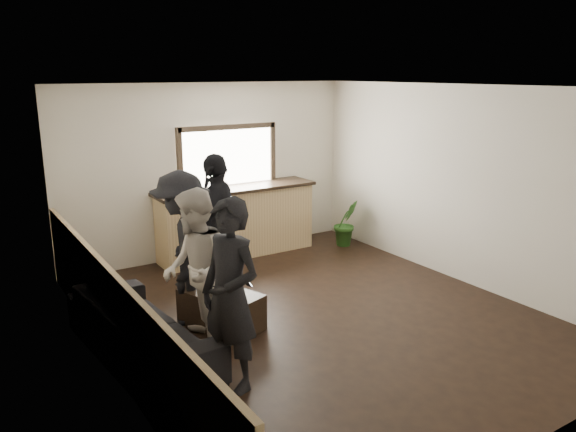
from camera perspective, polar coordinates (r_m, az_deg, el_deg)
ground at (r=7.14m, az=2.79°, el=-10.06°), size 5.00×6.00×0.01m
room_shell at (r=6.28m, az=-2.55°, el=0.67°), size 5.01×6.01×2.80m
bar_counter at (r=9.26m, az=-5.29°, el=-0.11°), size 2.70×0.68×2.13m
sofa at (r=6.28m, az=-14.68°, el=-10.89°), size 1.07×2.29×0.65m
coffee_table at (r=6.82m, az=-6.81°, el=-9.39°), size 0.84×1.10×0.43m
cup_a at (r=6.78m, az=-8.54°, el=-7.20°), size 0.17×0.17×0.09m
cup_b at (r=6.69m, az=-5.45°, el=-7.34°), size 0.15×0.15×0.10m
potted_plant at (r=9.83m, az=5.92°, el=-0.70°), size 0.45×0.37×0.81m
person_a at (r=5.33m, az=-5.87°, el=-8.03°), size 0.63×0.78×1.87m
person_b at (r=6.12m, az=-9.41°, el=-5.54°), size 0.93×1.04×1.78m
person_c at (r=6.80m, az=-10.67°, el=-3.23°), size 1.08×1.37×1.86m
person_d at (r=7.55m, az=-7.15°, el=-0.96°), size 1.12×1.15×1.94m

